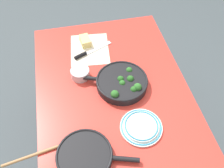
{
  "coord_description": "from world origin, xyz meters",
  "views": [
    {
      "loc": [
        0.89,
        -0.19,
        1.9
      ],
      "look_at": [
        0.0,
        0.0,
        0.76
      ],
      "focal_mm": 40.0,
      "sensor_mm": 36.0,
      "label": 1
    }
  ],
  "objects_px": {
    "skillet_eggs": "(85,156)",
    "prep_bowl_steel": "(80,73)",
    "cheese_block": "(85,41)",
    "dinner_plate_stack": "(141,127)",
    "skillet_broccoli": "(122,82)",
    "grater_knife": "(88,52)",
    "wooden_spoon": "(54,148)"
  },
  "relations": [
    {
      "from": "skillet_broccoli",
      "to": "cheese_block",
      "type": "distance_m",
      "value": 0.44
    },
    {
      "from": "wooden_spoon",
      "to": "cheese_block",
      "type": "xyz_separation_m",
      "value": [
        -0.72,
        0.26,
        0.02
      ]
    },
    {
      "from": "dinner_plate_stack",
      "to": "skillet_broccoli",
      "type": "bearing_deg",
      "value": -173.57
    },
    {
      "from": "wooden_spoon",
      "to": "grater_knife",
      "type": "height_order",
      "value": "grater_knife"
    },
    {
      "from": "dinner_plate_stack",
      "to": "prep_bowl_steel",
      "type": "relative_size",
      "value": 1.98
    },
    {
      "from": "skillet_broccoli",
      "to": "prep_bowl_steel",
      "type": "height_order",
      "value": "skillet_broccoli"
    },
    {
      "from": "skillet_broccoli",
      "to": "grater_knife",
      "type": "bearing_deg",
      "value": -44.06
    },
    {
      "from": "skillet_eggs",
      "to": "prep_bowl_steel",
      "type": "xyz_separation_m",
      "value": [
        -0.51,
        0.04,
        0.01
      ]
    },
    {
      "from": "skillet_broccoli",
      "to": "cheese_block",
      "type": "bearing_deg",
      "value": -49.45
    },
    {
      "from": "wooden_spoon",
      "to": "prep_bowl_steel",
      "type": "height_order",
      "value": "prep_bowl_steel"
    },
    {
      "from": "wooden_spoon",
      "to": "dinner_plate_stack",
      "type": "distance_m",
      "value": 0.45
    },
    {
      "from": "skillet_eggs",
      "to": "grater_knife",
      "type": "height_order",
      "value": "skillet_eggs"
    },
    {
      "from": "wooden_spoon",
      "to": "prep_bowl_steel",
      "type": "xyz_separation_m",
      "value": [
        -0.44,
        0.19,
        0.02
      ]
    },
    {
      "from": "skillet_broccoli",
      "to": "cheese_block",
      "type": "height_order",
      "value": "skillet_broccoli"
    },
    {
      "from": "skillet_broccoli",
      "to": "wooden_spoon",
      "type": "xyz_separation_m",
      "value": [
        0.32,
        -0.42,
        -0.02
      ]
    },
    {
      "from": "grater_knife",
      "to": "dinner_plate_stack",
      "type": "height_order",
      "value": "dinner_plate_stack"
    },
    {
      "from": "skillet_eggs",
      "to": "wooden_spoon",
      "type": "xyz_separation_m",
      "value": [
        -0.08,
        -0.14,
        -0.01
      ]
    },
    {
      "from": "grater_knife",
      "to": "cheese_block",
      "type": "bearing_deg",
      "value": 67.26
    },
    {
      "from": "skillet_eggs",
      "to": "cheese_block",
      "type": "xyz_separation_m",
      "value": [
        -0.8,
        0.11,
        0.0
      ]
    },
    {
      "from": "grater_knife",
      "to": "skillet_eggs",
      "type": "bearing_deg",
      "value": -123.68
    },
    {
      "from": "skillet_eggs",
      "to": "prep_bowl_steel",
      "type": "height_order",
      "value": "prep_bowl_steel"
    },
    {
      "from": "skillet_eggs",
      "to": "skillet_broccoli",
      "type": "bearing_deg",
      "value": 72.2
    },
    {
      "from": "skillet_broccoli",
      "to": "grater_knife",
      "type": "distance_m",
      "value": 0.35
    },
    {
      "from": "wooden_spoon",
      "to": "prep_bowl_steel",
      "type": "relative_size",
      "value": 3.65
    },
    {
      "from": "skillet_broccoli",
      "to": "prep_bowl_steel",
      "type": "bearing_deg",
      "value": -8.87
    },
    {
      "from": "prep_bowl_steel",
      "to": "skillet_broccoli",
      "type": "bearing_deg",
      "value": 61.97
    },
    {
      "from": "skillet_eggs",
      "to": "prep_bowl_steel",
      "type": "distance_m",
      "value": 0.52
    },
    {
      "from": "cheese_block",
      "to": "dinner_plate_stack",
      "type": "bearing_deg",
      "value": 15.36
    },
    {
      "from": "skillet_broccoli",
      "to": "skillet_eggs",
      "type": "height_order",
      "value": "skillet_broccoli"
    },
    {
      "from": "cheese_block",
      "to": "skillet_broccoli",
      "type": "bearing_deg",
      "value": 21.39
    },
    {
      "from": "prep_bowl_steel",
      "to": "cheese_block",
      "type": "bearing_deg",
      "value": 166.2
    },
    {
      "from": "cheese_block",
      "to": "wooden_spoon",
      "type": "bearing_deg",
      "value": -19.64
    }
  ]
}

